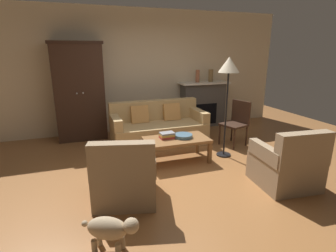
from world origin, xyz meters
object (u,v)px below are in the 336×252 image
at_px(mantel_vase_terracotta, 198,76).
at_px(coffee_table, 177,141).
at_px(fruit_bowl, 183,136).
at_px(side_chair_wooden, 237,120).
at_px(couch, 158,128).
at_px(armoire, 80,92).
at_px(mantel_vase_bronze, 211,76).
at_px(fireplace, 203,104).
at_px(armchair_near_right, 287,166).
at_px(dog, 111,229).
at_px(floor_lamp, 229,71).
at_px(book_stack, 167,135).
at_px(armchair_near_left, 125,178).

bearing_deg(mantel_vase_terracotta, coffee_table, -123.43).
height_order(fruit_bowl, side_chair_wooden, side_chair_wooden).
bearing_deg(couch, armoire, 149.99).
relative_size(mantel_vase_terracotta, mantel_vase_bronze, 0.98).
bearing_deg(fireplace, armchair_near_right, -95.10).
bearing_deg(dog, couch, 64.80).
bearing_deg(floor_lamp, fireplace, 75.05).
bearing_deg(mantel_vase_terracotta, book_stack, -127.39).
bearing_deg(fruit_bowl, floor_lamp, -3.53).
distance_m(fireplace, armoire, 2.99).
distance_m(fruit_bowl, side_chair_wooden, 1.41).
bearing_deg(side_chair_wooden, armchair_near_left, -151.36).
bearing_deg(armoire, side_chair_wooden, -25.90).
bearing_deg(mantel_vase_bronze, book_stack, -133.75).
bearing_deg(armchair_near_right, dog, -169.04).
xyz_separation_m(fireplace, side_chair_wooden, (0.02, -1.52, -0.06)).
distance_m(armchair_near_left, floor_lamp, 2.51).
relative_size(fireplace, dog, 2.45).
height_order(fruit_bowl, book_stack, book_stack).
relative_size(armchair_near_left, floor_lamp, 0.53).
height_order(book_stack, dog, book_stack).
bearing_deg(couch, armchair_near_right, -63.29).
xyz_separation_m(couch, floor_lamp, (0.95, -1.05, 1.22)).
xyz_separation_m(couch, mantel_vase_terracotta, (1.30, 0.91, 0.95)).
bearing_deg(mantel_vase_bronze, armchair_near_right, -98.24).
relative_size(fruit_bowl, armchair_near_left, 0.34).
height_order(mantel_vase_bronze, armchair_near_left, mantel_vase_bronze).
relative_size(book_stack, dog, 0.49).
xyz_separation_m(fruit_bowl, dog, (-1.49, -1.84, -0.20)).
xyz_separation_m(couch, armchair_near_right, (1.18, -2.35, -0.00)).
height_order(mantel_vase_terracotta, armchair_near_right, mantel_vase_terracotta).
bearing_deg(armoire, fruit_bowl, -48.77).
xyz_separation_m(coffee_table, dog, (-1.36, -1.82, -0.12)).
distance_m(fireplace, floor_lamp, 2.27).
relative_size(coffee_table, mantel_vase_terracotta, 3.65).
height_order(armoire, dog, armoire).
xyz_separation_m(armoire, couch, (1.47, -0.85, -0.72)).
relative_size(fireplace, armoire, 0.61).
bearing_deg(side_chair_wooden, coffee_table, -163.77).
height_order(coffee_table, armchair_near_right, armchair_near_right).
distance_m(mantel_vase_bronze, floor_lamp, 2.10).
relative_size(fruit_bowl, mantel_vase_bronze, 1.05).
bearing_deg(side_chair_wooden, floor_lamp, -139.81).
relative_size(armoire, armchair_near_left, 2.21).
relative_size(armchair_near_right, side_chair_wooden, 0.98).
height_order(mantel_vase_bronze, armchair_near_right, mantel_vase_bronze).
distance_m(book_stack, armchair_near_right, 1.92).
bearing_deg(mantel_vase_bronze, fireplace, 174.31).
distance_m(book_stack, side_chair_wooden, 1.66).
distance_m(couch, side_chair_wooden, 1.62).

